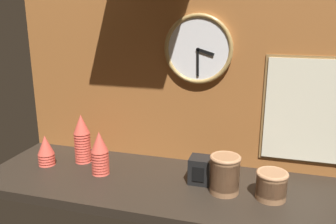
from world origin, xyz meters
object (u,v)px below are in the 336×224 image
bowl_stack_right (225,173)px  wall_clock (198,49)px  cup_stack_left (82,138)px  bowl_stack_far_right (271,184)px  menu_board (305,111)px  napkin_dispenser (200,170)px  cup_stack_far_left (46,150)px  cup_stack_center_left (100,153)px

bowl_stack_right → wall_clock: size_ratio=0.51×
cup_stack_left → bowl_stack_right: size_ratio=1.51×
bowl_stack_far_right → menu_board: size_ratio=0.26×
wall_clock → bowl_stack_far_right: bearing=-35.7°
bowl_stack_far_right → napkin_dispenser: bearing=168.9°
bowl_stack_right → cup_stack_left: bearing=170.8°
cup_stack_left → cup_stack_far_left: bearing=-151.3°
wall_clock → cup_stack_center_left: bearing=-148.2°
cup_stack_center_left → wall_clock: 0.65m
napkin_dispenser → bowl_stack_right: bearing=-27.8°
wall_clock → bowl_stack_right: bearing=-55.9°
bowl_stack_far_right → menu_board: bearing=65.7°
wall_clock → menu_board: bearing=1.1°
cup_stack_left → cup_stack_far_left: size_ratio=1.63×
cup_stack_center_left → menu_board: menu_board is taller
bowl_stack_far_right → napkin_dispenser: size_ratio=1.09×
cup_stack_left → menu_board: bearing=8.6°
cup_stack_center_left → cup_stack_far_left: cup_stack_center_left is taller
wall_clock → cup_stack_far_left: bearing=-161.7°
bowl_stack_far_right → napkin_dispenser: (-0.30, 0.06, -0.00)m
bowl_stack_right → menu_board: 0.46m
cup_stack_far_left → napkin_dispenser: cup_stack_far_left is taller
menu_board → cup_stack_center_left: bearing=-163.9°
napkin_dispenser → cup_stack_center_left: bearing=-174.5°
menu_board → napkin_dispenser: (-0.42, -0.21, -0.24)m
cup_stack_center_left → bowl_stack_right: 0.57m
cup_stack_left → bowl_stack_right: (0.72, -0.12, -0.04)m
menu_board → napkin_dispenser: bearing=-153.5°
menu_board → wall_clock: bearing=-178.9°
cup_stack_left → napkin_dispenser: 0.61m
cup_stack_far_left → menu_board: bearing=11.4°
bowl_stack_right → napkin_dispenser: (-0.11, 0.06, -0.03)m
cup_stack_left → cup_stack_far_left: (-0.15, -0.08, -0.05)m
cup_stack_left → menu_board: 1.05m
bowl_stack_right → cup_stack_center_left: bearing=178.4°
napkin_dispenser → menu_board: bearing=26.5°
menu_board → bowl_stack_far_right: bearing=-114.3°
cup_stack_far_left → menu_board: menu_board is taller
cup_stack_left → cup_stack_center_left: 0.18m
wall_clock → menu_board: 0.55m
bowl_stack_right → bowl_stack_far_right: bowl_stack_right is taller
cup_stack_far_left → bowl_stack_right: size_ratio=0.92×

